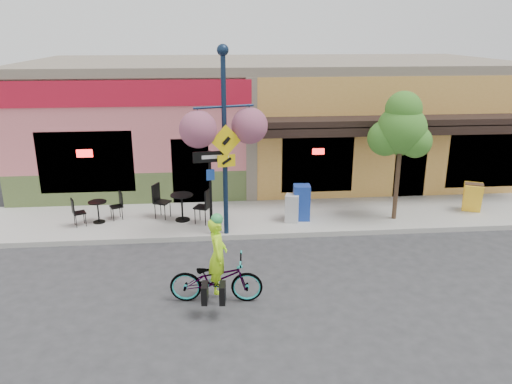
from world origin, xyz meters
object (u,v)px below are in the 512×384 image
Objects in this scene: newspaper_box_blue at (302,202)px; newspaper_box_grey at (292,208)px; building at (268,117)px; cyclist_rider at (218,266)px; street_tree at (399,156)px; one_way_sign at (211,193)px; bicycle at (216,279)px; lamp_post at (225,144)px.

newspaper_box_blue is 0.36m from newspaper_box_grey.
building is 6.17m from newspaper_box_blue.
newspaper_box_blue is (2.57, 4.28, -0.15)m from cyclist_rider.
street_tree is (5.40, 4.10, 1.26)m from cyclist_rider.
newspaper_box_grey is (2.39, 0.74, -0.78)m from one_way_sign.
building is 16.93× the size of newspaper_box_blue.
street_tree is (2.82, -0.18, 1.40)m from newspaper_box_blue.
street_tree is at bearing -47.91° from bicycle.
bicycle is at bearing -117.56° from newspaper_box_blue.
newspaper_box_grey is (1.98, 0.71, -2.16)m from lamp_post.
lamp_post is (0.33, 3.42, 2.20)m from bicycle.
newspaper_box_blue is at bearing 42.08° from newspaper_box_grey.
street_tree is at bearing -8.13° from lamp_post.
bicycle is 3.49m from one_way_sign.
street_tree reaches higher than newspaper_box_grey.
newspaper_box_blue is 0.28× the size of street_tree.
bicycle is at bearing -102.55° from building.
one_way_sign is at bearing 6.41° from bicycle.
newspaper_box_grey is 0.21× the size of street_tree.
one_way_sign is (-0.13, 3.39, 0.51)m from cyclist_rider.
newspaper_box_grey is (-0.31, -0.15, -0.12)m from newspaper_box_blue.
bicycle reaches higher than newspaper_box_grey.
street_tree reaches higher than one_way_sign.
building is 6.91m from street_tree.
street_tree is at bearing -0.47° from one_way_sign.
newspaper_box_grey is at bearing -24.14° from bicycle.
bicycle is 4.08m from lamp_post.
lamp_post is 3.02m from newspaper_box_grey.
cyclist_rider is 0.43× the size of street_tree.
building reaches higher than cyclist_rider.
one_way_sign is at bearing -108.98° from building.
street_tree reaches higher than newspaper_box_blue.
cyclist_rider is at bearing -117.07° from newspaper_box_blue.
bicycle is at bearing -111.28° from lamp_post.
building reaches higher than street_tree.
newspaper_box_blue is (2.62, 4.28, 0.16)m from bicycle.
lamp_post is 6.17× the size of newspaper_box_grey.
cyclist_rider is at bearing -95.65° from one_way_sign.
cyclist_rider is at bearing -102.28° from building.
newspaper_box_blue is at bearing 10.45° from one_way_sign.
one_way_sign reaches higher than newspaper_box_blue.
newspaper_box_blue reaches higher than newspaper_box_grey.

